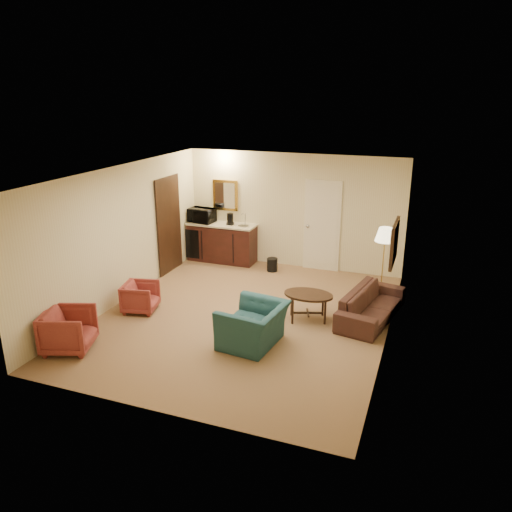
{
  "coord_description": "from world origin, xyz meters",
  "views": [
    {
      "loc": [
        3.04,
        -7.64,
        3.91
      ],
      "look_at": [
        0.03,
        0.5,
        1.01
      ],
      "focal_mm": 35.0,
      "sensor_mm": 36.0,
      "label": 1
    }
  ],
  "objects_px": {
    "sofa": "(372,300)",
    "microwave": "(202,214)",
    "rose_chair_near": "(140,296)",
    "rose_chair_far": "(68,328)",
    "floor_lamp": "(383,264)",
    "wetbar_cabinet": "(222,242)",
    "coffee_maker": "(230,219)",
    "teal_armchair": "(253,319)",
    "waste_bin": "(272,265)",
    "coffee_table": "(308,307)"
  },
  "relations": [
    {
      "from": "rose_chair_far",
      "to": "waste_bin",
      "type": "bearing_deg",
      "value": -41.76
    },
    {
      "from": "rose_chair_near",
      "to": "waste_bin",
      "type": "xyz_separation_m",
      "value": [
        1.6,
        2.89,
        -0.15
      ]
    },
    {
      "from": "wetbar_cabinet",
      "to": "microwave",
      "type": "xyz_separation_m",
      "value": [
        -0.5,
        -0.02,
        0.66
      ]
    },
    {
      "from": "sofa",
      "to": "teal_armchair",
      "type": "height_order",
      "value": "teal_armchair"
    },
    {
      "from": "floor_lamp",
      "to": "microwave",
      "type": "xyz_separation_m",
      "value": [
        -4.35,
        1.02,
        0.39
      ]
    },
    {
      "from": "teal_armchair",
      "to": "floor_lamp",
      "type": "bearing_deg",
      "value": 153.13
    },
    {
      "from": "sofa",
      "to": "waste_bin",
      "type": "height_order",
      "value": "sofa"
    },
    {
      "from": "sofa",
      "to": "teal_armchair",
      "type": "distance_m",
      "value": 2.31
    },
    {
      "from": "sofa",
      "to": "floor_lamp",
      "type": "distance_m",
      "value": 1.04
    },
    {
      "from": "rose_chair_near",
      "to": "wetbar_cabinet",
      "type": "bearing_deg",
      "value": -17.64
    },
    {
      "from": "sofa",
      "to": "microwave",
      "type": "bearing_deg",
      "value": 76.23
    },
    {
      "from": "teal_armchair",
      "to": "waste_bin",
      "type": "relative_size",
      "value": 3.46
    },
    {
      "from": "teal_armchair",
      "to": "microwave",
      "type": "bearing_deg",
      "value": -137.13
    },
    {
      "from": "sofa",
      "to": "teal_armchair",
      "type": "xyz_separation_m",
      "value": [
        -1.65,
        -1.62,
        0.09
      ]
    },
    {
      "from": "floor_lamp",
      "to": "waste_bin",
      "type": "distance_m",
      "value": 2.68
    },
    {
      "from": "teal_armchair",
      "to": "rose_chair_near",
      "type": "height_order",
      "value": "teal_armchair"
    },
    {
      "from": "sofa",
      "to": "coffee_maker",
      "type": "bearing_deg",
      "value": 71.86
    },
    {
      "from": "sofa",
      "to": "rose_chair_near",
      "type": "distance_m",
      "value": 4.21
    },
    {
      "from": "wetbar_cabinet",
      "to": "sofa",
      "type": "xyz_separation_m",
      "value": [
        3.8,
        -2.0,
        -0.1
      ]
    },
    {
      "from": "coffee_table",
      "to": "teal_armchair",
      "type": "bearing_deg",
      "value": -116.82
    },
    {
      "from": "wetbar_cabinet",
      "to": "rose_chair_far",
      "type": "relative_size",
      "value": 2.22
    },
    {
      "from": "coffee_maker",
      "to": "sofa",
      "type": "bearing_deg",
      "value": -24.02
    },
    {
      "from": "floor_lamp",
      "to": "rose_chair_near",
      "type": "bearing_deg",
      "value": -152.82
    },
    {
      "from": "teal_armchair",
      "to": "rose_chair_far",
      "type": "xyz_separation_m",
      "value": [
        -2.65,
        -1.17,
        -0.08
      ]
    },
    {
      "from": "floor_lamp",
      "to": "teal_armchair",
      "type": "bearing_deg",
      "value": -123.36
    },
    {
      "from": "wetbar_cabinet",
      "to": "coffee_maker",
      "type": "xyz_separation_m",
      "value": [
        0.23,
        -0.01,
        0.6
      ]
    },
    {
      "from": "sofa",
      "to": "wetbar_cabinet",
      "type": "bearing_deg",
      "value": 73.16
    },
    {
      "from": "floor_lamp",
      "to": "microwave",
      "type": "distance_m",
      "value": 4.48
    },
    {
      "from": "sofa",
      "to": "teal_armchair",
      "type": "bearing_deg",
      "value": 145.37
    },
    {
      "from": "rose_chair_far",
      "to": "wetbar_cabinet",
      "type": "bearing_deg",
      "value": -25.51
    },
    {
      "from": "sofa",
      "to": "microwave",
      "type": "relative_size",
      "value": 3.08
    },
    {
      "from": "teal_armchair",
      "to": "coffee_table",
      "type": "height_order",
      "value": "teal_armchair"
    },
    {
      "from": "waste_bin",
      "to": "coffee_maker",
      "type": "distance_m",
      "value": 1.46
    },
    {
      "from": "waste_bin",
      "to": "rose_chair_far",
      "type": "bearing_deg",
      "value": -112.22
    },
    {
      "from": "coffee_table",
      "to": "waste_bin",
      "type": "height_order",
      "value": "coffee_table"
    },
    {
      "from": "floor_lamp",
      "to": "microwave",
      "type": "bearing_deg",
      "value": 166.86
    },
    {
      "from": "rose_chair_far",
      "to": "floor_lamp",
      "type": "bearing_deg",
      "value": -68.79
    },
    {
      "from": "sofa",
      "to": "rose_chair_near",
      "type": "height_order",
      "value": "sofa"
    },
    {
      "from": "rose_chair_far",
      "to": "coffee_maker",
      "type": "bearing_deg",
      "value": -28.2
    },
    {
      "from": "wetbar_cabinet",
      "to": "teal_armchair",
      "type": "xyz_separation_m",
      "value": [
        2.15,
        -3.62,
        -0.01
      ]
    },
    {
      "from": "rose_chair_near",
      "to": "floor_lamp",
      "type": "height_order",
      "value": "floor_lamp"
    },
    {
      "from": "rose_chair_near",
      "to": "rose_chair_far",
      "type": "distance_m",
      "value": 1.66
    },
    {
      "from": "waste_bin",
      "to": "microwave",
      "type": "relative_size",
      "value": 0.5
    },
    {
      "from": "rose_chair_near",
      "to": "rose_chair_far",
      "type": "relative_size",
      "value": 0.82
    },
    {
      "from": "sofa",
      "to": "coffee_table",
      "type": "relative_size",
      "value": 2.11
    },
    {
      "from": "rose_chair_far",
      "to": "floor_lamp",
      "type": "xyz_separation_m",
      "value": [
        4.35,
        3.75,
        0.36
      ]
    },
    {
      "from": "waste_bin",
      "to": "floor_lamp",
      "type": "bearing_deg",
      "value": -17.35
    },
    {
      "from": "wetbar_cabinet",
      "to": "teal_armchair",
      "type": "height_order",
      "value": "wetbar_cabinet"
    },
    {
      "from": "coffee_table",
      "to": "coffee_maker",
      "type": "distance_m",
      "value": 3.59
    },
    {
      "from": "coffee_table",
      "to": "floor_lamp",
      "type": "distance_m",
      "value": 1.84
    }
  ]
}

